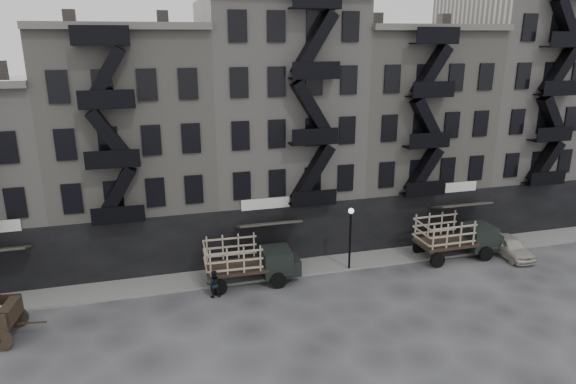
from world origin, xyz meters
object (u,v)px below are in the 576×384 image
object	(u,v)px
pedestrian_mid	(214,284)
car_east	(510,246)
stake_truck_west	(249,258)
stake_truck_east	(457,234)

from	to	relation	value
pedestrian_mid	car_east	bearing A→B (deg)	-177.71
stake_truck_west	pedestrian_mid	world-z (taller)	stake_truck_west
stake_truck_west	car_east	bearing A→B (deg)	-0.79
pedestrian_mid	stake_truck_east	bearing A→B (deg)	-174.66
stake_truck_west	stake_truck_east	distance (m)	14.44
car_east	stake_truck_west	bearing A→B (deg)	179.92
stake_truck_west	stake_truck_east	bearing A→B (deg)	1.83
car_east	stake_truck_east	bearing A→B (deg)	169.99
car_east	pedestrian_mid	distance (m)	20.55
stake_truck_east	pedestrian_mid	world-z (taller)	stake_truck_east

